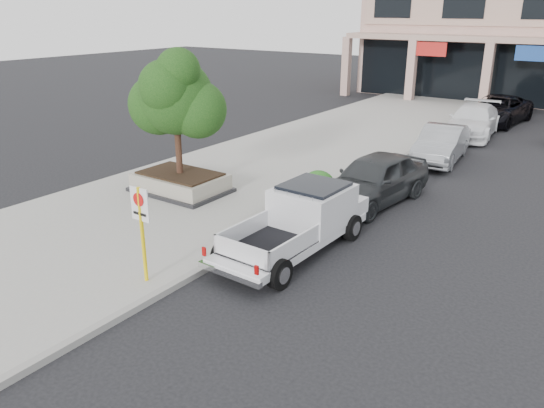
% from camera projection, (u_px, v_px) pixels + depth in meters
% --- Properties ---
extents(ground, '(120.00, 120.00, 0.00)m').
position_uv_depth(ground, '(262.00, 284.00, 12.56)').
color(ground, black).
rests_on(ground, ground).
extents(sidewalk, '(8.00, 52.00, 0.15)m').
position_uv_depth(sidewalk, '(238.00, 178.00, 20.11)').
color(sidewalk, gray).
rests_on(sidewalk, ground).
extents(curb, '(0.20, 52.00, 0.15)m').
position_uv_depth(curb, '(329.00, 199.00, 17.98)').
color(curb, gray).
rests_on(curb, ground).
extents(planter, '(3.20, 2.20, 0.68)m').
position_uv_depth(planter, '(181.00, 182.00, 18.37)').
color(planter, black).
rests_on(planter, sidewalk).
extents(planter_tree, '(2.90, 2.55, 4.00)m').
position_uv_depth(planter_tree, '(182.00, 97.00, 17.39)').
color(planter_tree, '#331D13').
rests_on(planter_tree, planter).
extents(no_parking_sign, '(0.55, 0.09, 2.30)m').
position_uv_depth(no_parking_sign, '(141.00, 222.00, 11.92)').
color(no_parking_sign, yellow).
rests_on(no_parking_sign, sidewalk).
extents(hedge, '(1.10, 0.99, 0.93)m').
position_uv_depth(hedge, '(319.00, 184.00, 17.71)').
color(hedge, '#174413').
rests_on(hedge, sidewalk).
extents(pickup_truck, '(2.12, 5.38, 1.68)m').
position_uv_depth(pickup_truck, '(293.00, 223.00, 13.90)').
color(pickup_truck, silver).
rests_on(pickup_truck, ground).
extents(curb_car_a, '(2.54, 5.05, 1.65)m').
position_uv_depth(curb_car_a, '(374.00, 179.00, 17.56)').
color(curb_car_a, '#2C2F31').
rests_on(curb_car_a, ground).
extents(curb_car_b, '(2.06, 4.69, 1.50)m').
position_uv_depth(curb_car_b, '(441.00, 144.00, 22.40)').
color(curb_car_b, '#919499').
rests_on(curb_car_b, ground).
extents(curb_car_c, '(2.72, 5.58, 1.57)m').
position_uv_depth(curb_car_c, '(473.00, 121.00, 26.84)').
color(curb_car_c, white).
rests_on(curb_car_c, ground).
extents(curb_car_d, '(3.19, 5.89, 1.57)m').
position_uv_depth(curb_car_d, '(496.00, 110.00, 29.74)').
color(curb_car_d, black).
rests_on(curb_car_d, ground).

